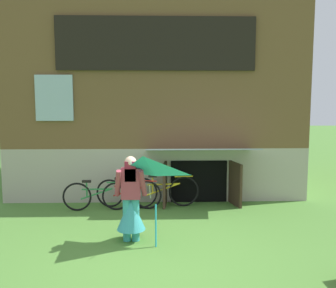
{
  "coord_description": "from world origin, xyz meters",
  "views": [
    {
      "loc": [
        0.01,
        -6.32,
        2.58
      ],
      "look_at": [
        0.24,
        1.36,
        1.66
      ],
      "focal_mm": 40.7,
      "sensor_mm": 36.0,
      "label": 1
    }
  ],
  "objects_px": {
    "bicycle_yellow": "(163,192)",
    "bicycle_red": "(128,193)",
    "person": "(131,206)",
    "kite": "(143,182)",
    "bicycle_green": "(97,196)"
  },
  "relations": [
    {
      "from": "person",
      "to": "bicycle_green",
      "type": "relative_size",
      "value": 1.0
    },
    {
      "from": "person",
      "to": "kite",
      "type": "xyz_separation_m",
      "value": [
        0.25,
        -0.59,
        0.57
      ]
    },
    {
      "from": "bicycle_yellow",
      "to": "kite",
      "type": "bearing_deg",
      "value": -105.34
    },
    {
      "from": "kite",
      "to": "bicycle_yellow",
      "type": "bearing_deg",
      "value": 82.3
    },
    {
      "from": "bicycle_red",
      "to": "bicycle_green",
      "type": "bearing_deg",
      "value": -154.52
    },
    {
      "from": "person",
      "to": "bicycle_yellow",
      "type": "xyz_separation_m",
      "value": [
        0.62,
        2.15,
        -0.27
      ]
    },
    {
      "from": "person",
      "to": "bicycle_red",
      "type": "relative_size",
      "value": 0.99
    },
    {
      "from": "person",
      "to": "kite",
      "type": "relative_size",
      "value": 1.06
    },
    {
      "from": "person",
      "to": "bicycle_red",
      "type": "bearing_deg",
      "value": 111.99
    },
    {
      "from": "bicycle_green",
      "to": "person",
      "type": "bearing_deg",
      "value": -66.56
    },
    {
      "from": "bicycle_red",
      "to": "bicycle_green",
      "type": "height_order",
      "value": "bicycle_red"
    },
    {
      "from": "bicycle_yellow",
      "to": "bicycle_red",
      "type": "relative_size",
      "value": 1.1
    },
    {
      "from": "kite",
      "to": "bicycle_yellow",
      "type": "relative_size",
      "value": 0.85
    },
    {
      "from": "person",
      "to": "kite",
      "type": "bearing_deg",
      "value": -50.93
    },
    {
      "from": "person",
      "to": "bicycle_yellow",
      "type": "bearing_deg",
      "value": 90.43
    }
  ]
}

